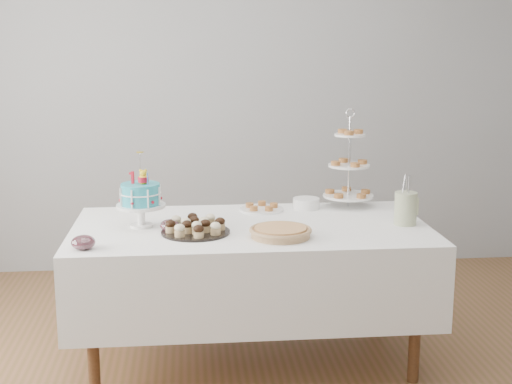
{
  "coord_description": "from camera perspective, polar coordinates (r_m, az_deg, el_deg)",
  "views": [
    {
      "loc": [
        -0.33,
        -3.43,
        1.75
      ],
      "look_at": [
        0.03,
        0.3,
        0.95
      ],
      "focal_mm": 50.0,
      "sensor_mm": 36.0,
      "label": 1
    }
  ],
  "objects": [
    {
      "name": "floor",
      "position": [
        3.86,
        -0.0,
        -14.95
      ],
      "size": [
        5.0,
        5.0,
        0.0
      ],
      "primitive_type": "plane",
      "color": "brown",
      "rests_on": "ground"
    },
    {
      "name": "cupcake_tray",
      "position": [
        3.71,
        -4.86,
        -2.71
      ],
      "size": [
        0.36,
        0.36,
        0.08
      ],
      "color": "black",
      "rests_on": "table"
    },
    {
      "name": "tiered_stand",
      "position": [
        4.3,
        7.46,
        2.07
      ],
      "size": [
        0.3,
        0.3,
        0.59
      ],
      "color": "silver",
      "rests_on": "table"
    },
    {
      "name": "birthday_cake",
      "position": [
        3.86,
        -9.18,
        -1.19
      ],
      "size": [
        0.26,
        0.26,
        0.4
      ],
      "rotation": [
        0.0,
        0.0,
        -0.37
      ],
      "color": "white",
      "rests_on": "table"
    },
    {
      "name": "table",
      "position": [
        3.93,
        -0.42,
        -5.89
      ],
      "size": [
        1.92,
        1.02,
        0.77
      ],
      "color": "white",
      "rests_on": "floor"
    },
    {
      "name": "jam_bowl_b",
      "position": [
        3.77,
        -6.89,
        -2.69
      ],
      "size": [
        0.11,
        0.11,
        0.06
      ],
      "color": "silver",
      "rests_on": "table"
    },
    {
      "name": "utensil_pitcher",
      "position": [
        3.95,
        11.89,
        -1.19
      ],
      "size": [
        0.13,
        0.12,
        0.27
      ],
      "rotation": [
        0.0,
        0.0,
        -0.37
      ],
      "color": "beige",
      "rests_on": "table"
    },
    {
      "name": "walls",
      "position": [
        3.47,
        -0.0,
        5.38
      ],
      "size": [
        5.04,
        4.04,
        2.7
      ],
      "color": "#939598",
      "rests_on": "floor"
    },
    {
      "name": "plate_stack",
      "position": [
        4.26,
        4.04,
        -0.91
      ],
      "size": [
        0.16,
        0.16,
        0.06
      ],
      "color": "white",
      "rests_on": "table"
    },
    {
      "name": "jam_bowl_a",
      "position": [
        3.52,
        -13.65,
        -3.95
      ],
      "size": [
        0.12,
        0.12,
        0.07
      ],
      "color": "silver",
      "rests_on": "table"
    },
    {
      "name": "pie",
      "position": [
        3.63,
        1.97,
        -3.18
      ],
      "size": [
        0.32,
        0.32,
        0.05
      ],
      "color": "tan",
      "rests_on": "table"
    },
    {
      "name": "pastry_plate",
      "position": [
        4.2,
        0.45,
        -1.26
      ],
      "size": [
        0.26,
        0.26,
        0.04
      ],
      "color": "white",
      "rests_on": "table"
    }
  ]
}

